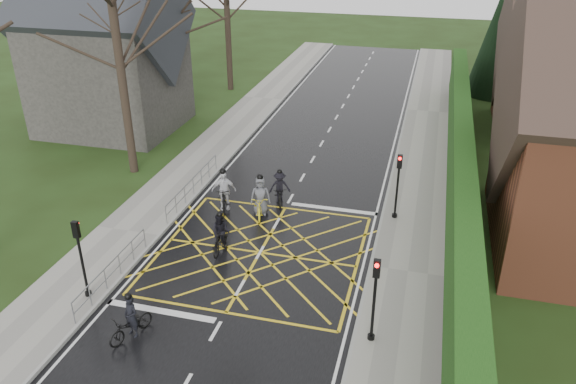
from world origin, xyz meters
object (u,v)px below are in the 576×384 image
at_px(cyclist_lead, 260,201).
at_px(cyclist_rear, 131,323).
at_px(cyclist_mid, 279,190).
at_px(cyclist_front, 224,195).
at_px(cyclist_back, 221,236).

bearing_deg(cyclist_lead, cyclist_rear, -116.22).
relative_size(cyclist_mid, cyclist_front, 0.87).
bearing_deg(cyclist_mid, cyclist_rear, -122.26).
height_order(cyclist_back, cyclist_mid, cyclist_back).
xyz_separation_m(cyclist_back, cyclist_mid, (1.19, 4.74, -0.05)).
bearing_deg(cyclist_rear, cyclist_mid, 99.82).
relative_size(cyclist_back, cyclist_front, 0.84).
distance_m(cyclist_rear, cyclist_lead, 9.20).
bearing_deg(cyclist_back, cyclist_front, 105.85).
relative_size(cyclist_back, cyclist_lead, 0.83).
bearing_deg(cyclist_mid, cyclist_back, -124.77).
bearing_deg(cyclist_lead, cyclist_back, -117.22).
xyz_separation_m(cyclist_back, cyclist_lead, (0.65, 3.35, 0.02)).
relative_size(cyclist_rear, cyclist_mid, 0.98).
bearing_deg(cyclist_lead, cyclist_mid, 52.76).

